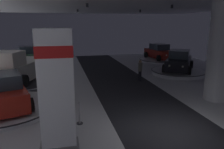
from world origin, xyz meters
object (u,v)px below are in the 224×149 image
display_car_mid_left (3,92)px  display_car_deep_right (160,52)px  display_car_deep_left (28,56)px  display_car_far_right (179,61)px  display_platform_far_right (178,72)px  display_platform_deep_left (29,65)px  column_right (222,52)px  brand_sign_pylon (57,92)px  visitor_walking_near (140,69)px  display_platform_far_left (22,81)px  display_platform_mid_left (5,108)px  pickup_truck_far_left (18,68)px  display_platform_deep_right (159,60)px

display_car_mid_left → display_car_deep_right: bearing=40.2°
display_car_deep_left → display_car_deep_right: display_car_deep_left is taller
display_car_mid_left → display_car_far_right: 13.76m
display_platform_far_right → display_car_deep_right: bearing=78.8°
display_platform_deep_left → display_car_deep_right: display_car_deep_right is taller
column_right → display_platform_far_right: size_ratio=1.21×
brand_sign_pylon → visitor_walking_near: bearing=54.5°
display_platform_far_left → display_car_deep_right: display_car_deep_right is taller
display_car_mid_left → display_car_far_right: (12.66, 5.37, 0.11)m
display_platform_mid_left → display_platform_far_left: 5.37m
brand_sign_pylon → pickup_truck_far_left: size_ratio=0.73×
display_car_deep_left → pickup_truck_far_left: (0.21, -6.82, 0.09)m
display_platform_deep_right → display_car_deep_right: 0.88m
display_platform_far_right → display_platform_far_left: display_platform_far_right is taller
display_car_far_right → display_platform_deep_left: size_ratio=0.82×
column_right → display_platform_deep_right: bearing=79.3°
display_car_far_right → display_platform_far_right: bearing=-125.7°
display_car_deep_left → pickup_truck_far_left: 6.82m
column_right → display_car_deep_right: column_right is taller
display_platform_mid_left → display_platform_deep_left: bearing=91.6°
column_right → display_platform_far_left: bearing=151.1°
display_platform_deep_right → display_platform_far_left: bearing=-155.7°
display_platform_deep_left → column_right: bearing=-47.4°
column_right → brand_sign_pylon: bearing=-158.8°
display_car_mid_left → brand_sign_pylon: bearing=-59.0°
display_platform_far_right → pickup_truck_far_left: bearing=-178.9°
display_platform_far_right → display_car_far_right: display_car_far_right is taller
display_car_mid_left → display_platform_far_right: (12.64, 5.35, -0.81)m
column_right → display_platform_deep_left: 17.67m
display_car_deep_right → display_platform_deep_left: bearing=179.4°
display_platform_mid_left → display_car_deep_left: display_car_deep_left is taller
display_car_deep_left → display_platform_deep_right: bearing=-0.8°
display_platform_deep_right → display_platform_deep_left: bearing=179.3°
column_right → display_car_mid_left: (-11.50, 0.98, -1.76)m
display_platform_mid_left → pickup_truck_far_left: size_ratio=0.88×
display_car_far_right → display_platform_far_left: 12.73m
display_platform_mid_left → visitor_walking_near: (8.64, 3.93, 0.78)m
display_car_mid_left → pickup_truck_far_left: size_ratio=0.80×
pickup_truck_far_left → visitor_walking_near: 8.84m
display_platform_mid_left → display_car_far_right: (12.67, 5.34, 0.97)m
display_platform_deep_left → pickup_truck_far_left: bearing=-88.3°
display_platform_mid_left → display_car_mid_left: 0.86m
column_right → display_car_deep_right: 13.05m
brand_sign_pylon → display_platform_mid_left: bearing=120.9°
brand_sign_pylon → display_car_far_right: size_ratio=0.93×
display_platform_deep_left → display_platform_far_left: 6.49m
display_car_far_right → pickup_truck_far_left: bearing=-178.8°
display_platform_far_right → display_car_deep_left: bearing=153.2°
display_platform_mid_left → display_car_far_right: 13.79m
display_car_mid_left → display_platform_far_left: size_ratio=0.80×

